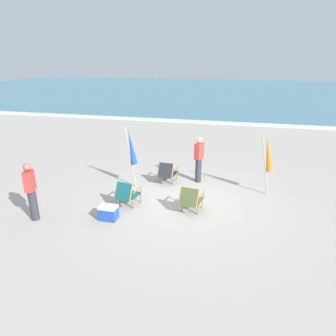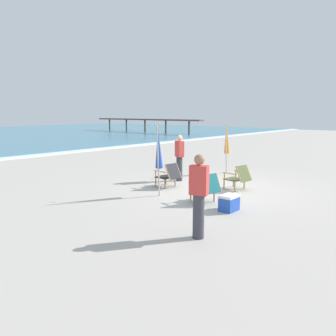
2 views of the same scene
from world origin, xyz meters
The scene contains 11 objects.
ground_plane centered at (0.00, 0.00, 0.00)m, with size 80.00×80.00×0.00m, color #B2AAA0.
surf_band centered at (0.00, 12.11, 0.03)m, with size 80.00×1.10×0.06m, color white.
beach_chair_front_left centered at (0.29, -0.65, 0.43)m, with size 0.69×0.82×0.79m.
beach_chair_back_right centered at (-0.85, 1.24, 0.43)m, with size 0.64×0.78×0.79m.
beach_chair_mid_center centered at (-1.60, -0.73, 0.43)m, with size 0.71×0.82×0.80m.
umbrella_furled_orange centered at (2.40, 1.07, 1.37)m, with size 0.51×0.35×2.10m.
umbrella_furled_blue centered at (-1.94, 0.69, 1.38)m, with size 0.43×0.37×2.11m.
person_near_chairs centered at (-3.79, -2.04, 0.84)m, with size 0.29×0.38×1.63m.
person_by_waterline centered at (0.18, 1.64, 0.84)m, with size 0.32×0.39×1.63m.
cooler_box centered at (-1.84, -1.57, 0.20)m, with size 0.49×0.35×0.40m.
pier_distant centered at (18.97, 22.01, 1.52)m, with size 0.90×16.32×1.70m.
Camera 2 is at (-8.73, -5.53, 2.39)m, focal length 35.00 mm.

